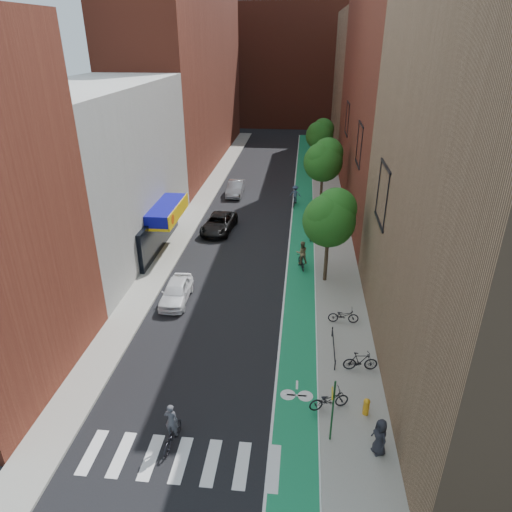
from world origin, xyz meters
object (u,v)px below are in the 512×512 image
(parked_car_white, at_px, (176,291))
(parked_car_silver, at_px, (236,188))
(parked_car_black, at_px, (219,223))
(pedestrian, at_px, (380,437))
(cyclist_lane_near, at_px, (302,257))
(cyclist_lane_far, at_px, (295,196))
(cyclist_lead, at_px, (172,431))
(fire_hydrant, at_px, (366,406))
(cyclist_lane_mid, at_px, (311,229))

(parked_car_white, xyz_separation_m, parked_car_silver, (0.63, 21.15, 0.06))
(parked_car_black, relative_size, pedestrian, 3.05)
(parked_car_white, distance_m, parked_car_black, 11.38)
(parked_car_silver, relative_size, cyclist_lane_near, 2.18)
(cyclist_lane_far, bearing_deg, pedestrian, 107.42)
(cyclist_lead, bearing_deg, fire_hydrant, -156.92)
(cyclist_lead, bearing_deg, cyclist_lane_near, -99.96)
(parked_car_silver, relative_size, cyclist_lead, 2.26)
(parked_car_white, bearing_deg, pedestrian, -45.49)
(parked_car_black, distance_m, cyclist_lane_mid, 7.74)
(cyclist_lane_mid, xyz_separation_m, pedestrian, (2.54, -21.13, 0.10))
(cyclist_lead, height_order, cyclist_lane_mid, cyclist_lane_mid)
(parked_car_silver, height_order, cyclist_lane_mid, cyclist_lane_mid)
(cyclist_lead, relative_size, pedestrian, 1.20)
(parked_car_black, height_order, cyclist_lead, cyclist_lead)
(parked_car_silver, xyz_separation_m, cyclist_lead, (2.08, -31.96, -0.08))
(cyclist_lane_mid, bearing_deg, cyclist_lane_far, -75.39)
(parked_car_silver, height_order, cyclist_lead, cyclist_lead)
(parked_car_silver, xyz_separation_m, pedestrian, (10.24, -31.67, 0.23))
(parked_car_silver, xyz_separation_m, cyclist_lane_near, (7.00, -15.86, 0.13))
(parked_car_white, height_order, cyclist_lane_far, cyclist_lane_far)
(cyclist_lane_far, distance_m, fire_hydrant, 27.34)
(cyclist_lane_near, xyz_separation_m, cyclist_lane_mid, (0.70, 5.32, -0.00))
(parked_car_white, xyz_separation_m, cyclist_lead, (2.71, -10.81, -0.02))
(cyclist_lane_mid, xyz_separation_m, cyclist_lane_far, (-1.50, 7.93, 0.04))
(parked_car_silver, height_order, fire_hydrant, parked_car_silver)
(cyclist_lead, relative_size, cyclist_lane_near, 0.96)
(pedestrian, bearing_deg, cyclist_lane_near, 167.40)
(parked_car_silver, distance_m, cyclist_lane_mid, 13.06)
(parked_car_black, xyz_separation_m, cyclist_lane_far, (6.20, 7.16, 0.21))
(parked_car_black, bearing_deg, fire_hydrant, -57.70)
(cyclist_lane_mid, distance_m, fire_hydrant, 19.28)
(cyclist_lead, height_order, pedestrian, cyclist_lead)
(parked_car_silver, bearing_deg, fire_hydrant, -71.92)
(parked_car_white, relative_size, parked_car_silver, 0.89)
(cyclist_lane_mid, height_order, fire_hydrant, cyclist_lane_mid)
(cyclist_lane_far, distance_m, pedestrian, 29.34)
(cyclist_lane_mid, bearing_deg, fire_hydrant, 100.69)
(cyclist_lane_far, bearing_deg, fire_hydrant, 107.46)
(parked_car_black, height_order, cyclist_lane_far, cyclist_lane_far)
(cyclist_lead, distance_m, fire_hydrant, 8.22)
(parked_car_silver, relative_size, pedestrian, 2.73)
(parked_car_white, xyz_separation_m, parked_car_black, (0.63, 11.36, 0.02))
(cyclist_lane_near, bearing_deg, cyclist_lane_mid, -111.94)
(pedestrian, xyz_separation_m, fire_hydrant, (-0.26, 1.98, -0.37))
(parked_car_white, bearing_deg, cyclist_lane_far, 68.37)
(cyclist_lane_near, distance_m, pedestrian, 16.14)
(fire_hydrant, bearing_deg, cyclist_lane_far, 97.95)
(pedestrian, height_order, fire_hydrant, pedestrian)
(parked_car_black, relative_size, cyclist_lead, 2.53)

